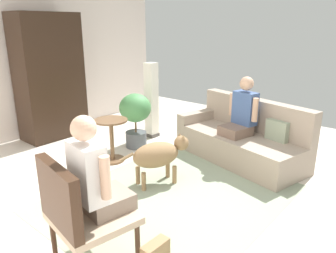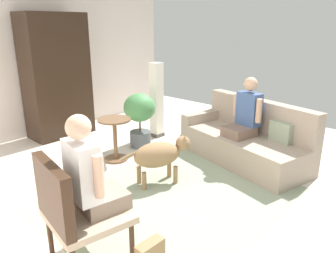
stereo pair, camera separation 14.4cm
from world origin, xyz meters
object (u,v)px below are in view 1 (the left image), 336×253
at_px(armchair, 77,209).
at_px(potted_plant, 135,114).
at_px(person_on_armchair, 93,176).
at_px(person_on_couch, 242,112).
at_px(round_end_table, 112,137).
at_px(handbag, 155,251).
at_px(armoire_cabinet, 50,77).
at_px(column_lamp, 151,101).
at_px(dog, 159,154).
at_px(couch, 241,139).

height_order(armchair, potted_plant, armchair).
bearing_deg(person_on_armchair, person_on_couch, 2.98).
distance_m(round_end_table, handbag, 2.24).
height_order(armoire_cabinet, handbag, armoire_cabinet).
relative_size(armchair, column_lamp, 0.73).
relative_size(dog, handbag, 3.23).
bearing_deg(column_lamp, person_on_armchair, -144.96).
bearing_deg(column_lamp, handbag, -136.37).
distance_m(armchair, person_on_armchair, 0.29).
xyz_separation_m(person_on_couch, round_end_table, (-1.25, 1.39, -0.36)).
xyz_separation_m(armchair, handbag, (0.47, -0.40, -0.46)).
bearing_deg(person_on_couch, couch, 6.47).
bearing_deg(column_lamp, dog, -134.13).
relative_size(person_on_couch, person_on_armchair, 0.98).
height_order(person_on_armchair, column_lamp, column_lamp).
height_order(armchair, armoire_cabinet, armoire_cabinet).
xyz_separation_m(person_on_couch, armoire_cabinet, (-1.18, 3.05, 0.33)).
bearing_deg(round_end_table, armoire_cabinet, 87.46).
height_order(person_on_couch, column_lamp, column_lamp).
bearing_deg(armchair, person_on_couch, 2.29).
relative_size(person_on_couch, round_end_table, 1.31).
relative_size(armchair, dog, 1.10).
xyz_separation_m(couch, armchair, (-2.92, -0.12, 0.24)).
bearing_deg(handbag, person_on_armchair, 129.47).
distance_m(person_on_couch, handbag, 2.54).
bearing_deg(armoire_cabinet, person_on_armchair, -115.64).
relative_size(couch, handbag, 7.73).
height_order(dog, column_lamp, column_lamp).
xyz_separation_m(person_on_couch, dog, (-1.34, 0.40, -0.34)).
bearing_deg(couch, person_on_couch, -173.53).
bearing_deg(dog, handbag, -139.28).
relative_size(round_end_table, armoire_cabinet, 0.30).
distance_m(person_on_armchair, armoire_cabinet, 3.55).
height_order(armchair, round_end_table, armchair).
bearing_deg(column_lamp, person_on_couch, -87.61).
bearing_deg(armoire_cabinet, column_lamp, -50.44).
relative_size(armchair, person_on_armchair, 1.13).
bearing_deg(handbag, person_on_couch, 12.07).
bearing_deg(potted_plant, person_on_couch, -67.98).
bearing_deg(column_lamp, couch, -85.74).
xyz_separation_m(armchair, potted_plant, (2.24, 1.66, 0.01)).
bearing_deg(armoire_cabinet, armchair, -118.11).
bearing_deg(handbag, potted_plant, 49.14).
xyz_separation_m(couch, armoire_cabinet, (-1.23, 3.04, 0.76)).
relative_size(couch, round_end_table, 3.27).
distance_m(couch, potted_plant, 1.70).
height_order(dog, armoire_cabinet, armoire_cabinet).
relative_size(couch, column_lamp, 1.58).
bearing_deg(handbag, couch, 11.94).
relative_size(dog, potted_plant, 0.98).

